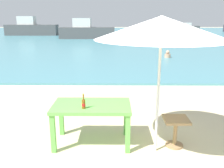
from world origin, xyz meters
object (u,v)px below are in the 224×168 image
side_table_wood (176,128)px  swimmer_person (168,55)px  picnic_table_green (92,110)px  patio_umbrella (162,28)px  beer_bottle_amber (84,103)px  boat_cargo_ship (31,28)px  boat_barge (86,31)px  boat_ferry (189,27)px

side_table_wood → swimmer_person: side_table_wood is taller
picnic_table_green → side_table_wood: size_ratio=2.59×
patio_umbrella → side_table_wood: (0.38, 0.17, -1.76)m
beer_bottle_amber → boat_cargo_ship: (-10.23, 28.27, 0.08)m
boat_cargo_ship → patio_umbrella: bearing=-67.9°
boat_barge → boat_cargo_ship: bearing=145.9°
side_table_wood → boat_cargo_ship: boat_cargo_ship is taller
beer_bottle_amber → side_table_wood: beer_bottle_amber is taller
picnic_table_green → beer_bottle_amber: (-0.12, -0.20, 0.20)m
side_table_wood → boat_cargo_ship: (-11.86, 28.18, 0.59)m
patio_umbrella → boat_cargo_ship: boat_cargo_ship is taller
boat_barge → side_table_wood: bearing=-79.8°
picnic_table_green → boat_barge: size_ratio=0.24×
side_table_wood → boat_cargo_ship: 30.58m
swimmer_person → boat_cargo_ship: (-13.80, 18.36, 0.70)m
picnic_table_green → boat_barge: (-2.60, 22.82, 0.20)m
side_table_wood → boat_cargo_ship: size_ratio=0.08×
patio_umbrella → side_table_wood: 1.81m
side_table_wood → boat_barge: size_ratio=0.09×
beer_bottle_amber → boat_ferry: boat_ferry is taller
picnic_table_green → boat_cargo_ship: (-10.35, 28.07, 0.29)m
picnic_table_green → patio_umbrella: patio_umbrella is taller
boat_barge → patio_umbrella: bearing=-80.8°
picnic_table_green → swimmer_person: size_ratio=3.41×
patio_umbrella → boat_cargo_ship: bearing=112.1°
patio_umbrella → boat_cargo_ship: 30.61m
boat_cargo_ship → picnic_table_green: bearing=-69.8°
boat_ferry → boat_cargo_ship: bearing=-149.2°
swimmer_person → boat_ferry: bearing=71.6°
boat_cargo_ship → boat_barge: size_ratio=1.11×
picnic_table_green → boat_cargo_ship: 29.92m
patio_umbrella → swimmer_person: size_ratio=5.61×
picnic_table_green → swimmer_person: picnic_table_green is taller
picnic_table_green → beer_bottle_amber: 0.31m
beer_bottle_amber → swimmer_person: (3.57, 9.91, -0.61)m
patio_umbrella → side_table_wood: bearing=24.2°
picnic_table_green → patio_umbrella: (1.13, -0.28, 1.47)m
patio_umbrella → swimmer_person: bearing=76.9°
picnic_table_green → boat_ferry: 45.28m
beer_bottle_amber → side_table_wood: size_ratio=0.49×
boat_cargo_ship → swimmer_person: bearing=-53.1°
boat_cargo_ship → boat_ferry: size_ratio=1.82×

